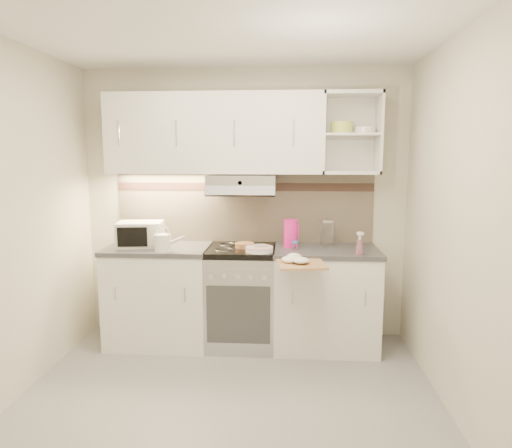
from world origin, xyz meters
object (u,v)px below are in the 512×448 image
plate_stack (259,249)px  cutting_board (302,265)px  electric_range (242,296)px  pink_pitcher (291,233)px  watering_can (164,242)px  glass_jar (327,233)px  spray_bottle (359,245)px  microwave (140,234)px

plate_stack → cutting_board: plate_stack is taller
electric_range → plate_stack: size_ratio=3.83×
pink_pitcher → watering_can: bearing=-180.0°
glass_jar → spray_bottle: glass_jar is taller
microwave → spray_bottle: size_ratio=2.11×
watering_can → spray_bottle: bearing=4.1°
electric_range → watering_can: size_ratio=3.32×
cutting_board → plate_stack: bearing=130.4°
electric_range → glass_jar: size_ratio=3.74×
microwave → cutting_board: (1.43, -0.48, -0.14)m
watering_can → pink_pitcher: size_ratio=1.08×
spray_bottle → watering_can: bearing=155.3°
electric_range → plate_stack: (0.17, -0.17, 0.47)m
microwave → watering_can: bearing=-45.7°
glass_jar → pink_pitcher: bearing=-167.5°
plate_stack → spray_bottle: spray_bottle is taller
watering_can → cutting_board: size_ratio=0.75×
watering_can → plate_stack: watering_can is taller
pink_pitcher → cutting_board: pink_pitcher is taller
pink_pitcher → spray_bottle: (0.56, -0.27, -0.05)m
electric_range → microwave: 1.07m
microwave → plate_stack: 1.10m
plate_stack → spray_bottle: size_ratio=1.16×
microwave → cutting_board: 1.51m
watering_can → glass_jar: size_ratio=1.13×
spray_bottle → electric_range: bearing=142.9°
electric_range → glass_jar: 0.96m
pink_pitcher → glass_jar: (0.33, 0.07, -0.00)m
pink_pitcher → spray_bottle: bearing=-39.5°
glass_jar → spray_bottle: bearing=-55.3°
spray_bottle → cutting_board: size_ratio=0.56×
plate_stack → glass_jar: bearing=26.1°
microwave → spray_bottle: 1.92m
glass_jar → cutting_board: bearing=-112.2°
watering_can → plate_stack: bearing=7.6°
watering_can → pink_pitcher: (1.08, 0.27, 0.04)m
microwave → watering_can: watering_can is taller
plate_stack → pink_pitcher: bearing=39.4°
plate_stack → spray_bottle: bearing=-3.4°
electric_range → spray_bottle: spray_bottle is taller
electric_range → microwave: (-0.91, -0.01, 0.56)m
glass_jar → spray_bottle: 0.42m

